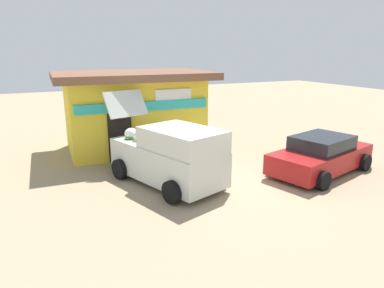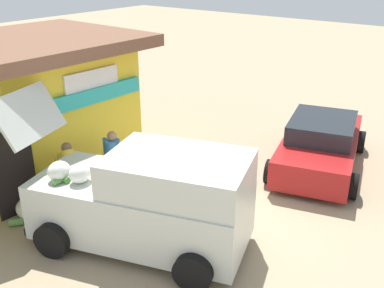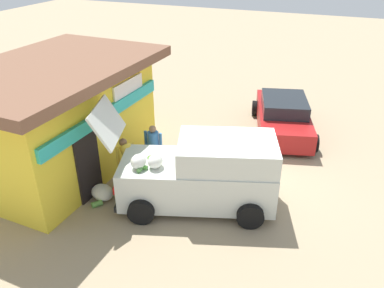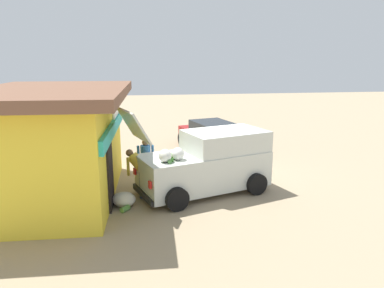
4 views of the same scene
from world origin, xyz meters
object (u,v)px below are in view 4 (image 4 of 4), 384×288
(vendor_standing, at_px, (146,158))
(paint_bucket, at_px, (145,171))
(unloaded_banana_pile, at_px, (124,200))
(storefront_bar, at_px, (55,142))
(delivery_van, at_px, (209,162))
(parked_sedan, at_px, (212,137))
(customer_bending, at_px, (139,168))

(vendor_standing, height_order, paint_bucket, vendor_standing)
(vendor_standing, distance_m, unloaded_banana_pile, 2.08)
(storefront_bar, xyz_separation_m, delivery_van, (-0.20, -4.63, -0.77))
(unloaded_banana_pile, bearing_deg, vendor_standing, -20.50)
(vendor_standing, bearing_deg, paint_bucket, 2.14)
(delivery_van, xyz_separation_m, paint_bucket, (1.88, 1.99, -0.78))
(storefront_bar, distance_m, vendor_standing, 2.91)
(parked_sedan, bearing_deg, unloaded_banana_pile, 147.70)
(delivery_van, relative_size, parked_sedan, 1.08)
(paint_bucket, bearing_deg, delivery_van, -133.41)
(delivery_van, xyz_separation_m, parked_sedan, (5.23, -1.21, -0.33))
(delivery_van, height_order, vendor_standing, delivery_van)
(parked_sedan, relative_size, customer_bending, 3.08)
(parked_sedan, xyz_separation_m, unloaded_banana_pile, (-6.09, 3.85, -0.42))
(storefront_bar, xyz_separation_m, customer_bending, (-0.23, -2.44, -0.85))
(delivery_van, bearing_deg, customer_bending, 90.68)
(parked_sedan, relative_size, vendor_standing, 2.87)
(parked_sedan, xyz_separation_m, paint_bucket, (-3.36, 3.20, -0.44))
(parked_sedan, height_order, customer_bending, customer_bending)
(delivery_van, xyz_separation_m, unloaded_banana_pile, (-0.86, 2.64, -0.75))
(parked_sedan, height_order, paint_bucket, parked_sedan)
(parked_sedan, bearing_deg, customer_bending, 147.12)
(storefront_bar, bearing_deg, customer_bending, -95.28)
(storefront_bar, xyz_separation_m, vendor_standing, (0.78, -2.67, -0.83))
(customer_bending, bearing_deg, storefront_bar, 84.72)
(parked_sedan, bearing_deg, vendor_standing, 143.36)
(delivery_van, height_order, paint_bucket, delivery_van)
(vendor_standing, xyz_separation_m, customer_bending, (-1.01, 0.24, -0.02))
(vendor_standing, bearing_deg, unloaded_banana_pile, 159.50)
(customer_bending, relative_size, unloaded_banana_pile, 1.49)
(vendor_standing, distance_m, customer_bending, 1.03)
(delivery_van, bearing_deg, parked_sedan, -13.02)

